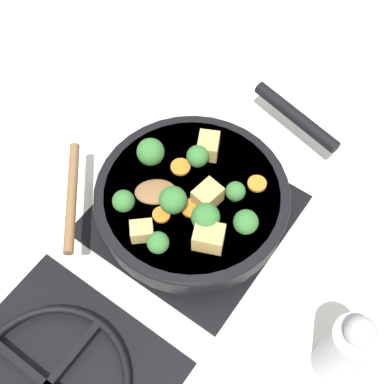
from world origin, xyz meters
The scene contains 21 objects.
ground_plane centered at (0.00, 0.00, 0.00)m, with size 2.40×2.40×0.00m, color silver.
front_burner_grate centered at (0.00, 0.00, 0.01)m, with size 0.31×0.31×0.03m.
skillet_pan centered at (0.00, 0.00, 0.06)m, with size 0.32×0.44×0.05m.
wooden_spoon centered at (0.10, 0.08, 0.09)m, with size 0.22×0.21×0.02m.
tofu_cube_center_large centered at (-0.03, 0.00, 0.10)m, with size 0.04×0.03×0.03m, color tan.
tofu_cube_near_handle centered at (0.02, 0.11, 0.09)m, with size 0.04×0.03×0.03m, color tan.
tofu_cube_east_chunk centered at (-0.07, 0.06, 0.10)m, with size 0.05×0.04×0.04m, color tan.
tofu_cube_west_chunk centered at (0.02, -0.08, 0.10)m, with size 0.04×0.03×0.03m, color tan.
broccoli_floret_near_spoon centered at (-0.02, 0.11, 0.10)m, with size 0.03×0.03×0.04m.
broccoli_floret_center_top centered at (0.02, -0.05, 0.10)m, with size 0.04×0.04×0.04m.
broccoli_floret_east_rim centered at (-0.06, -0.03, 0.10)m, with size 0.03×0.03×0.04m.
broccoli_floret_west_rim centered at (0.09, -0.01, 0.11)m, with size 0.05×0.05×0.05m.
broccoli_floret_north_edge centered at (0.07, 0.09, 0.10)m, with size 0.04×0.04×0.04m.
broccoli_floret_south_cluster centered at (-0.11, 0.01, 0.10)m, with size 0.04×0.04×0.05m.
broccoli_floret_mid_floret centered at (-0.05, 0.04, 0.11)m, with size 0.05×0.05×0.05m.
broccoli_floret_small_inner centered at (0.01, 0.04, 0.11)m, with size 0.04×0.04×0.05m.
carrot_slice_orange_thin centered at (-0.02, 0.03, 0.08)m, with size 0.03×0.03×0.01m, color orange.
carrot_slice_near_center centered at (0.01, 0.06, 0.08)m, with size 0.03×0.03×0.01m, color orange.
carrot_slice_edge_slice centered at (-0.08, -0.07, 0.08)m, with size 0.03×0.03×0.01m, color orange.
carrot_slice_under_broccoli centered at (0.04, -0.03, 0.08)m, with size 0.03×0.03×0.01m, color orange.
pepper_mill centered at (-0.32, 0.08, 0.08)m, with size 0.06×0.06×0.18m.
Camera 1 is at (-0.26, 0.37, 0.83)m, focal length 50.00 mm.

